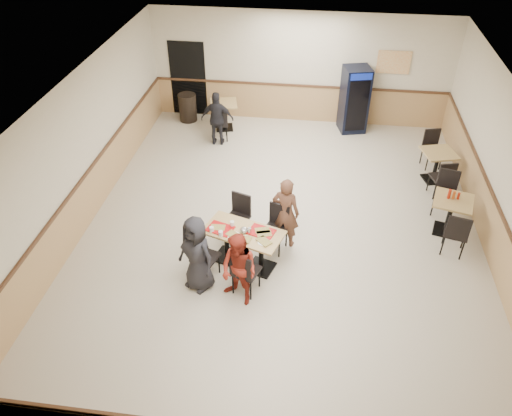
# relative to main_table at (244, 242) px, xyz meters

# --- Properties ---
(ground) EXTENTS (10.00, 10.00, 0.00)m
(ground) POSITION_rel_main_table_xyz_m (0.61, 1.09, -0.51)
(ground) COLOR beige
(ground) RESTS_ON ground
(room_shell) EXTENTS (10.00, 10.00, 10.00)m
(room_shell) POSITION_rel_main_table_xyz_m (2.39, 3.64, 0.07)
(room_shell) COLOR silver
(room_shell) RESTS_ON ground
(main_table) EXTENTS (1.58, 1.12, 0.76)m
(main_table) POSITION_rel_main_table_xyz_m (0.00, 0.00, 0.00)
(main_table) COLOR black
(main_table) RESTS_ON ground
(main_chairs) EXTENTS (1.72, 1.98, 0.97)m
(main_chairs) POSITION_rel_main_table_xyz_m (-0.05, 0.02, -0.02)
(main_chairs) COLOR black
(main_chairs) RESTS_ON ground
(diner_woman_left) EXTENTS (0.87, 0.77, 1.49)m
(diner_woman_left) POSITION_rel_main_table_xyz_m (-0.70, -0.68, 0.24)
(diner_woman_left) COLOR black
(diner_woman_left) RESTS_ON ground
(diner_woman_right) EXTENTS (0.86, 0.82, 1.41)m
(diner_woman_right) POSITION_rel_main_table_xyz_m (0.07, -0.93, 0.20)
(diner_woman_right) COLOR maroon
(diner_woman_right) RESTS_ON ground
(diner_man_opposite) EXTENTS (0.61, 0.48, 1.50)m
(diner_man_opposite) POSITION_rel_main_table_xyz_m (0.70, 0.68, 0.24)
(diner_man_opposite) COLOR brown
(diner_man_opposite) RESTS_ON ground
(lone_diner) EXTENTS (0.85, 0.38, 1.42)m
(lone_diner) POSITION_rel_main_table_xyz_m (-1.35, 4.43, 0.20)
(lone_diner) COLOR black
(lone_diner) RESTS_ON ground
(tabletop_clutter) EXTENTS (1.29, 0.64, 0.12)m
(tabletop_clutter) POSITION_rel_main_table_xyz_m (-0.02, -0.04, 0.28)
(tabletop_clutter) COLOR #AF0B0C
(tabletop_clutter) RESTS_ON main_table
(side_table_near) EXTENTS (0.90, 0.90, 0.78)m
(side_table_near) POSITION_rel_main_table_xyz_m (3.93, 1.47, 0.01)
(side_table_near) COLOR black
(side_table_near) RESTS_ON ground
(side_table_near_chair_south) EXTENTS (0.56, 0.56, 0.99)m
(side_table_near_chair_south) POSITION_rel_main_table_xyz_m (3.93, 0.85, -0.01)
(side_table_near_chair_south) COLOR black
(side_table_near_chair_south) RESTS_ON ground
(side_table_near_chair_north) EXTENTS (0.56, 0.56, 0.99)m
(side_table_near_chair_north) POSITION_rel_main_table_xyz_m (3.93, 2.10, -0.01)
(side_table_near_chair_north) COLOR black
(side_table_near_chair_north) RESTS_ON ground
(side_table_far) EXTENTS (0.86, 0.86, 0.75)m
(side_table_far) POSITION_rel_main_table_xyz_m (3.97, 3.39, -0.01)
(side_table_far) COLOR black
(side_table_far) RESTS_ON ground
(side_table_far_chair_south) EXTENTS (0.54, 0.54, 0.94)m
(side_table_far_chair_south) POSITION_rel_main_table_xyz_m (3.97, 2.80, -0.04)
(side_table_far_chair_south) COLOR black
(side_table_far_chair_south) RESTS_ON ground
(side_table_far_chair_north) EXTENTS (0.54, 0.54, 0.94)m
(side_table_far_chair_north) POSITION_rel_main_table_xyz_m (3.97, 3.99, -0.04)
(side_table_far_chair_north) COLOR black
(side_table_far_chair_north) RESTS_ON ground
(condiment_caddy) EXTENTS (0.23, 0.06, 0.20)m
(condiment_caddy) POSITION_rel_main_table_xyz_m (3.90, 1.52, 0.36)
(condiment_caddy) COLOR #9E1D0B
(condiment_caddy) RESTS_ON side_table_near
(back_table) EXTENTS (0.85, 0.85, 0.76)m
(back_table) POSITION_rel_main_table_xyz_m (-1.35, 5.29, -0.00)
(back_table) COLOR black
(back_table) RESTS_ON ground
(back_table_chair_lone) EXTENTS (0.53, 0.53, 0.96)m
(back_table_chair_lone) POSITION_rel_main_table_xyz_m (-1.35, 4.68, -0.03)
(back_table_chair_lone) COLOR black
(back_table_chair_lone) RESTS_ON ground
(pepsi_cooler) EXTENTS (0.80, 0.80, 1.75)m
(pepsi_cooler) POSITION_rel_main_table_xyz_m (2.10, 5.68, 0.37)
(pepsi_cooler) COLOR black
(pepsi_cooler) RESTS_ON ground
(trash_bin) EXTENTS (0.49, 0.49, 0.77)m
(trash_bin) POSITION_rel_main_table_xyz_m (-2.45, 5.64, -0.12)
(trash_bin) COLOR black
(trash_bin) RESTS_ON ground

